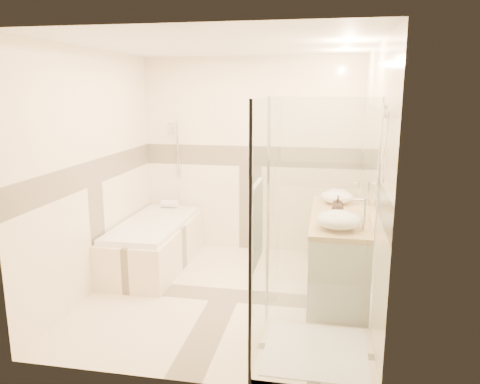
% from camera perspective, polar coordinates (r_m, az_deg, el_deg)
% --- Properties ---
extents(room, '(2.82, 3.02, 2.52)m').
position_cam_1_polar(room, '(4.61, -1.09, 1.93)').
color(room, beige).
rests_on(room, ground).
extents(bathtub, '(0.75, 1.70, 0.56)m').
position_cam_1_polar(bathtub, '(5.74, -10.41, -5.96)').
color(bathtub, '#F4E3C3').
rests_on(bathtub, ground).
extents(vanity, '(0.58, 1.62, 0.85)m').
position_cam_1_polar(vanity, '(5.01, 11.80, -7.33)').
color(vanity, white).
rests_on(vanity, ground).
extents(shower_enclosure, '(0.96, 0.93, 2.04)m').
position_cam_1_polar(shower_enclosure, '(3.80, 7.63, -12.44)').
color(shower_enclosure, '#F4E3C3').
rests_on(shower_enclosure, ground).
extents(vessel_sink_near, '(0.36, 0.36, 0.15)m').
position_cam_1_polar(vessel_sink_near, '(5.33, 11.75, -0.57)').
color(vessel_sink_near, white).
rests_on(vessel_sink_near, vanity).
extents(vessel_sink_far, '(0.42, 0.42, 0.17)m').
position_cam_1_polar(vessel_sink_far, '(4.36, 11.94, -3.34)').
color(vessel_sink_far, white).
rests_on(vessel_sink_far, vanity).
extents(faucet_near, '(0.10, 0.03, 0.25)m').
position_cam_1_polar(faucet_near, '(5.32, 14.11, 0.11)').
color(faucet_near, silver).
rests_on(faucet_near, vanity).
extents(faucet_far, '(0.12, 0.03, 0.30)m').
position_cam_1_polar(faucet_far, '(4.35, 14.82, -2.32)').
color(faucet_far, silver).
rests_on(faucet_far, vanity).
extents(amenity_bottle_a, '(0.10, 0.10, 0.18)m').
position_cam_1_polar(amenity_bottle_a, '(4.93, 11.82, -1.45)').
color(amenity_bottle_a, black).
rests_on(amenity_bottle_a, vanity).
extents(amenity_bottle_b, '(0.17, 0.17, 0.16)m').
position_cam_1_polar(amenity_bottle_b, '(4.87, 11.83, -1.72)').
color(amenity_bottle_b, black).
rests_on(amenity_bottle_b, vanity).
extents(folded_towels, '(0.21, 0.30, 0.09)m').
position_cam_1_polar(folded_towels, '(5.56, 11.70, -0.33)').
color(folded_towels, white).
rests_on(folded_towels, vanity).
extents(rolled_towel, '(0.22, 0.10, 0.10)m').
position_cam_1_polar(rolled_towel, '(6.27, -8.58, -1.44)').
color(rolled_towel, white).
rests_on(rolled_towel, bathtub).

